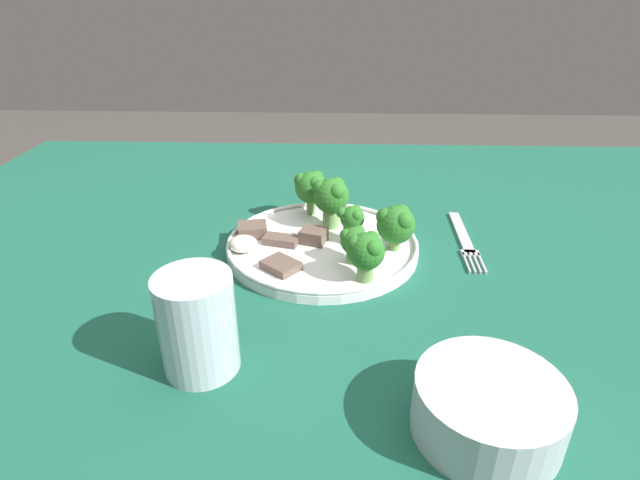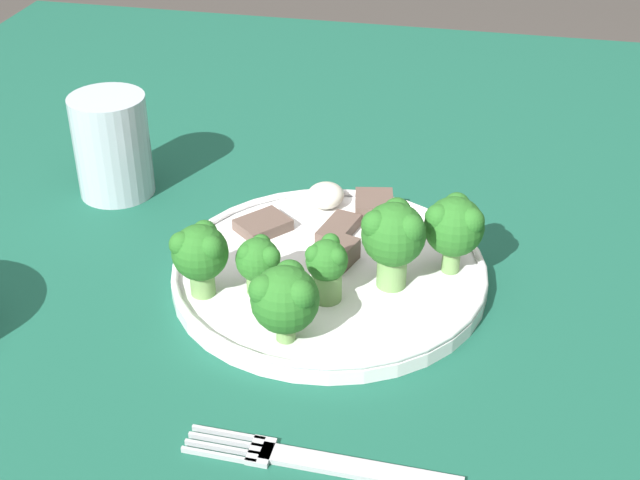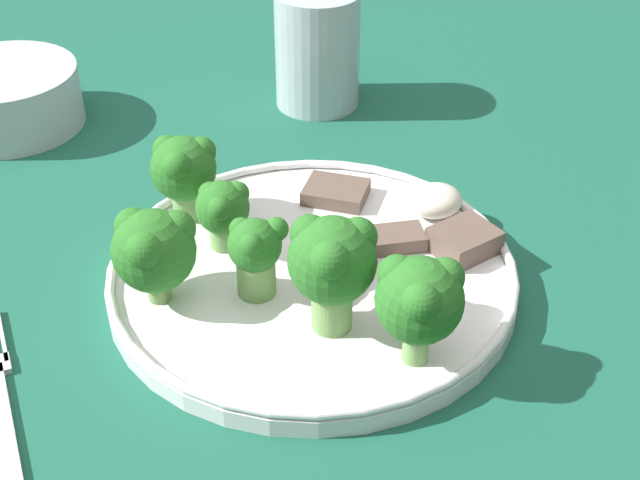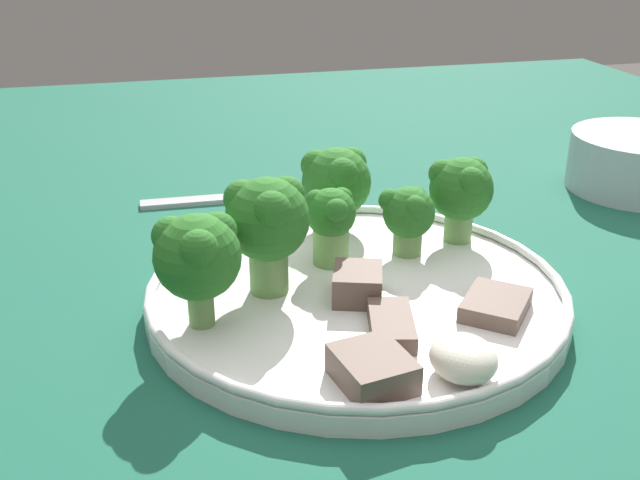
{
  "view_description": "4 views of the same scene",
  "coord_description": "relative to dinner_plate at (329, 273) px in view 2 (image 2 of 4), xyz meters",
  "views": [
    {
      "loc": [
        0.01,
        0.55,
        1.07
      ],
      "look_at": [
        0.03,
        -0.04,
        0.77
      ],
      "focal_mm": 28.0,
      "sensor_mm": 36.0,
      "label": 1
    },
    {
      "loc": [
        -0.57,
        -0.17,
        1.17
      ],
      "look_at": [
        0.04,
        -0.04,
        0.77
      ],
      "focal_mm": 50.0,
      "sensor_mm": 36.0,
      "label": 2
    },
    {
      "loc": [
        -0.15,
        -0.46,
        1.1
      ],
      "look_at": [
        0.03,
        -0.05,
        0.78
      ],
      "focal_mm": 50.0,
      "sensor_mm": 36.0,
      "label": 3
    },
    {
      "loc": [
        0.42,
        -0.17,
        0.97
      ],
      "look_at": [
        0.02,
        -0.07,
        0.79
      ],
      "focal_mm": 42.0,
      "sensor_mm": 36.0,
      "label": 4
    }
  ],
  "objects": [
    {
      "name": "table",
      "position": [
        -0.03,
        0.05,
        -0.09
      ],
      "size": [
        1.36,
        1.11,
        0.74
      ],
      "color": "#195642",
      "rests_on": "ground_plane"
    },
    {
      "name": "dinner_plate",
      "position": [
        0.0,
        0.0,
        0.0
      ],
      "size": [
        0.26,
        0.26,
        0.02
      ],
      "color": "white",
      "rests_on": "table"
    },
    {
      "name": "fork",
      "position": [
        -0.2,
        -0.04,
        -0.01
      ],
      "size": [
        0.02,
        0.18,
        0.0
      ],
      "color": "#B2B2B7",
      "rests_on": "table"
    },
    {
      "name": "drinking_glass",
      "position": [
        0.11,
        0.23,
        0.04
      ],
      "size": [
        0.07,
        0.07,
        0.1
      ],
      "color": "#B2C1CC",
      "rests_on": "table"
    },
    {
      "name": "broccoli_floret_near_rim_left",
      "position": [
        -0.01,
        -0.05,
        0.05
      ],
      "size": [
        0.05,
        0.05,
        0.07
      ],
      "color": "#709E56",
      "rests_on": "dinner_plate"
    },
    {
      "name": "broccoli_floret_center_left",
      "position": [
        -0.1,
        0.01,
        0.04
      ],
      "size": [
        0.05,
        0.05,
        0.06
      ],
      "color": "#709E56",
      "rests_on": "dinner_plate"
    },
    {
      "name": "broccoli_floret_back_left",
      "position": [
        -0.04,
        0.05,
        0.03
      ],
      "size": [
        0.04,
        0.04,
        0.05
      ],
      "color": "#709E56",
      "rests_on": "dinner_plate"
    },
    {
      "name": "broccoli_floret_front_left",
      "position": [
        -0.04,
        -0.01,
        0.03
      ],
      "size": [
        0.03,
        0.03,
        0.05
      ],
      "color": "#709E56",
      "rests_on": "dinner_plate"
    },
    {
      "name": "broccoli_floret_center_back",
      "position": [
        -0.05,
        0.09,
        0.04
      ],
      "size": [
        0.05,
        0.04,
        0.06
      ],
      "color": "#709E56",
      "rests_on": "dinner_plate"
    },
    {
      "name": "broccoli_floret_mid_cluster",
      "position": [
        0.02,
        -0.1,
        0.05
      ],
      "size": [
        0.05,
        0.05,
        0.07
      ],
      "color": "#709E56",
      "rests_on": "dinner_plate"
    },
    {
      "name": "meat_slice_front_slice",
      "position": [
        0.06,
        0.0,
        0.01
      ],
      "size": [
        0.05,
        0.03,
        0.01
      ],
      "color": "brown",
      "rests_on": "dinner_plate"
    },
    {
      "name": "meat_slice_middle_slice",
      "position": [
        0.05,
        0.07,
        0.01
      ],
      "size": [
        0.05,
        0.05,
        0.01
      ],
      "color": "brown",
      "rests_on": "dinner_plate"
    },
    {
      "name": "meat_slice_rear_slice",
      "position": [
        0.01,
        -0.0,
        0.01
      ],
      "size": [
        0.04,
        0.04,
        0.02
      ],
      "color": "brown",
      "rests_on": "dinner_plate"
    },
    {
      "name": "meat_slice_edge_slice",
      "position": [
        0.1,
        -0.02,
        0.01
      ],
      "size": [
        0.05,
        0.04,
        0.02
      ],
      "color": "brown",
      "rests_on": "dinner_plate"
    },
    {
      "name": "sauce_dollop",
      "position": [
        0.1,
        0.02,
        0.01
      ],
      "size": [
        0.04,
        0.03,
        0.02
      ],
      "color": "silver",
      "rests_on": "dinner_plate"
    }
  ]
}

